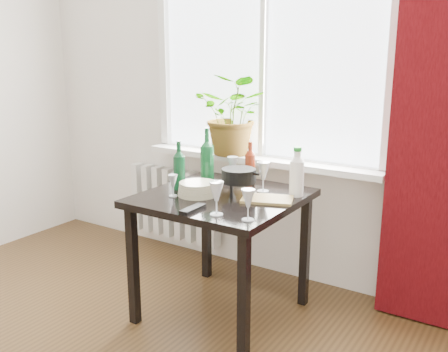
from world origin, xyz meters
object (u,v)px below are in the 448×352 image
Objects in this scene: wineglass_far_right at (248,205)px; wineglass_front_right at (216,198)px; radiator at (175,204)px; tv_remote at (193,209)px; table at (222,210)px; wineglass_back_left at (233,169)px; bottle_amber at (250,162)px; potted_plant at (234,115)px; cutting_board at (267,199)px; wineglass_front_left at (173,185)px; cleaning_bottle at (297,172)px; wine_bottle_left at (179,165)px; wine_bottle_right at (207,155)px; fondue_pot at (239,182)px; plate_stack at (198,189)px; wineglass_back_center at (263,176)px.

wineglass_front_right is at bearing -175.40° from wineglass_far_right.
wineglass_far_right is (1.20, -0.93, 0.44)m from radiator.
table is at bearing 95.70° from tv_remote.
tv_remote is (0.13, -0.60, -0.07)m from wineglass_back_left.
potted_plant is at bearing 137.17° from bottle_amber.
cutting_board reaches higher than table.
wineglass_front_left is at bearing -104.30° from wineglass_back_left.
radiator is at bearing 173.89° from potted_plant.
cleaning_bottle is at bearing 29.80° from table.
bottle_amber is at bearing 52.10° from wine_bottle_left.
tv_remote is at bearing -63.07° from wine_bottle_right.
radiator is 0.94m from wineglass_back_left.
wine_bottle_right is 0.33m from fondue_pot.
plate_stack is (-0.01, -0.35, -0.05)m from wineglass_back_left.
cutting_board is at bearing 75.07° from wineglass_front_right.
wineglass_front_right is (0.45, -0.28, -0.06)m from wine_bottle_left.
cleaning_bottle is at bearing 70.28° from wineglass_front_right.
cutting_board is (-0.08, 0.34, -0.07)m from wineglass_far_right.
table is at bearing 118.76° from wineglass_front_right.
cutting_board is (0.38, 0.12, -0.03)m from plate_stack.
wine_bottle_right is at bearing 161.00° from fondue_pot.
fondue_pot reaches higher than radiator.
fondue_pot is at bearing -55.94° from potted_plant.
potted_plant is (-0.27, 0.57, 0.47)m from table.
wine_bottle_right is (-0.21, 0.16, 0.27)m from table.
wineglass_back_left reaches higher than cutting_board.
radiator is 1.58m from wineglass_far_right.
bottle_amber reaches higher than wineglass_front_right.
wineglass_back_left is (-0.27, 0.59, -0.01)m from wineglass_front_right.
potted_plant reaches higher than wine_bottle_left.
cutting_board is (0.48, 0.22, -0.06)m from wineglass_front_left.
radiator is at bearing 128.33° from wineglass_front_left.
wineglass_front_right is 1.09× the size of wineglass_far_right.
wineglass_front_left is at bearing -136.36° from plate_stack.
cutting_board is at bearing -27.84° from radiator.
tv_remote is (0.03, -0.32, 0.10)m from table.
wine_bottle_right reaches higher than wineglass_back_left.
table is 0.39m from bottle_amber.
wine_bottle_right is 0.62m from wineglass_front_right.
wine_bottle_right is at bearing 165.84° from cutting_board.
bottle_amber is (0.27, -0.25, -0.25)m from potted_plant.
bottle_amber is at bearing 105.42° from wineglass_front_right.
wineglass_front_left reaches higher than tv_remote.
tv_remote is at bearing -95.47° from fondue_pot.
bottle_amber is at bearing 67.08° from wineglass_front_left.
wine_bottle_right is at bearing -175.21° from cleaning_bottle.
wineglass_front_right is 0.97× the size of wineglass_back_center.
potted_plant reaches higher than table.
wineglass_far_right reaches higher than cutting_board.
wineglass_front_left is at bearing -140.30° from fondue_pot.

